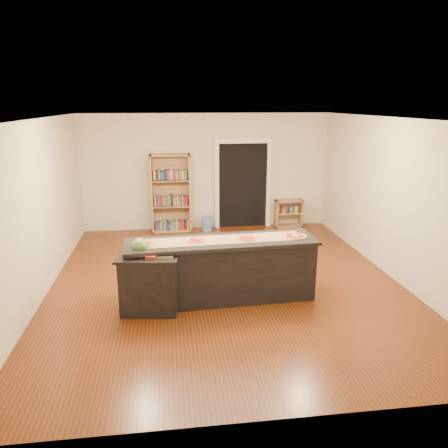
{
  "coord_description": "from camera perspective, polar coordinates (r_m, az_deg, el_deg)",
  "views": [
    {
      "loc": [
        -0.96,
        -7.06,
        3.06
      ],
      "look_at": [
        0.0,
        0.2,
        1.0
      ],
      "focal_mm": 35.0,
      "sensor_mm": 36.0,
      "label": 1
    }
  ],
  "objects": [
    {
      "name": "kraft_paper",
      "position": [
        6.8,
        -0.37,
        -2.05
      ],
      "size": [
        2.61,
        0.6,
        0.0
      ],
      "primitive_type": "cube",
      "rotation": [
        0.0,
        0.0,
        0.05
      ],
      "color": "#95774D",
      "rests_on": "kitchen_island"
    },
    {
      "name": "waste_bin",
      "position": [
        10.67,
        -2.25,
        0.06
      ],
      "size": [
        0.25,
        0.25,
        0.36
      ],
      "primitive_type": "cylinder",
      "color": "teal",
      "rests_on": "ground"
    },
    {
      "name": "watermelon",
      "position": [
        6.53,
        -10.96,
        -2.86
      ],
      "size": [
        0.24,
        0.24,
        0.24
      ],
      "primitive_type": "sphere",
      "color": "#144214",
      "rests_on": "side_counter"
    },
    {
      "name": "pizza_a",
      "position": [
        6.67,
        -10.44,
        -2.58
      ],
      "size": [
        0.35,
        0.35,
        0.02
      ],
      "color": "#B38A44",
      "rests_on": "kitchen_island"
    },
    {
      "name": "package_red",
      "position": [
        6.33,
        -9.52,
        -4.31
      ],
      "size": [
        0.16,
        0.13,
        0.05
      ],
      "primitive_type": "cube",
      "rotation": [
        0.0,
        0.0,
        -0.24
      ],
      "color": "maroon",
      "rests_on": "side_counter"
    },
    {
      "name": "pizza_b",
      "position": [
        6.74,
        -3.69,
        -2.15
      ],
      "size": [
        0.29,
        0.29,
        0.02
      ],
      "color": "#B38A44",
      "rests_on": "kitchen_island"
    },
    {
      "name": "bookshelf",
      "position": [
        10.56,
        -6.96,
        4.0
      ],
      "size": [
        0.94,
        0.33,
        1.87
      ],
      "primitive_type": "cube",
      "color": "#AA8152",
      "rests_on": "ground"
    },
    {
      "name": "cutting_board",
      "position": [
        6.42,
        -8.02,
        -4.11
      ],
      "size": [
        0.33,
        0.24,
        0.02
      ],
      "primitive_type": "cube",
      "rotation": [
        0.0,
        0.0,
        -0.11
      ],
      "color": "tan",
      "rests_on": "side_counter"
    },
    {
      "name": "low_shelf",
      "position": [
        11.13,
        8.4,
        1.41
      ],
      "size": [
        0.69,
        0.3,
        0.69
      ],
      "primitive_type": "cube",
      "color": "#AA8152",
      "rests_on": "ground"
    },
    {
      "name": "side_counter",
      "position": [
        6.68,
        -9.66,
        -7.53
      ],
      "size": [
        0.9,
        0.66,
        0.89
      ],
      "rotation": [
        0.0,
        0.0,
        -0.13
      ],
      "color": "black",
      "rests_on": "ground"
    },
    {
      "name": "room",
      "position": [
        7.32,
        0.2,
        2.6
      ],
      "size": [
        6.0,
        7.0,
        2.8
      ],
      "color": "beige",
      "rests_on": "ground"
    },
    {
      "name": "kitchen_island",
      "position": [
        6.95,
        -0.33,
        -5.95
      ],
      "size": [
        2.98,
        0.81,
        0.98
      ],
      "rotation": [
        0.0,
        0.0,
        0.05
      ],
      "color": "black",
      "rests_on": "ground"
    },
    {
      "name": "doorway",
      "position": [
        10.85,
        2.48,
        5.83
      ],
      "size": [
        1.4,
        0.09,
        2.21
      ],
      "color": "black",
      "rests_on": "room"
    },
    {
      "name": "package_teal",
      "position": [
        6.61,
        -7.18,
        -3.3
      ],
      "size": [
        0.15,
        0.15,
        0.06
      ],
      "primitive_type": "cylinder",
      "color": "#195966",
      "rests_on": "side_counter"
    },
    {
      "name": "pizza_c",
      "position": [
        6.84,
        2.96,
        -1.85
      ],
      "size": [
        0.31,
        0.31,
        0.02
      ],
      "color": "#B38A44",
      "rests_on": "kitchen_island"
    },
    {
      "name": "pizza_d",
      "position": [
        7.04,
        9.3,
        -1.54
      ],
      "size": [
        0.35,
        0.35,
        0.02
      ],
      "color": "#B38A44",
      "rests_on": "kitchen_island"
    }
  ]
}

